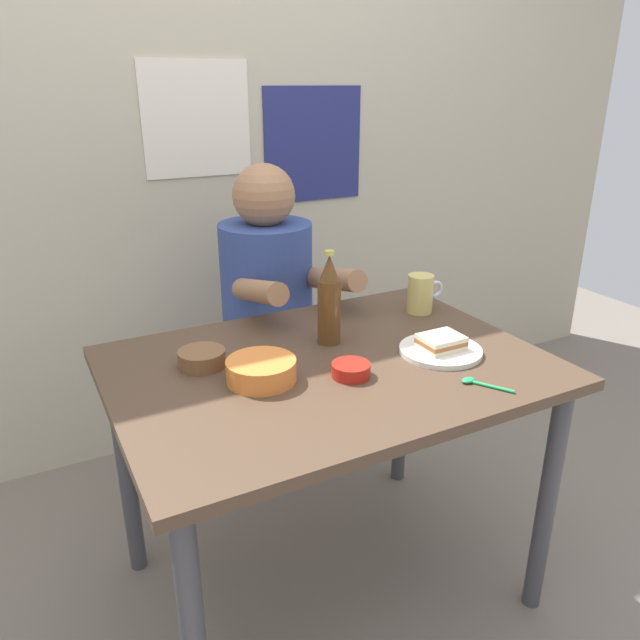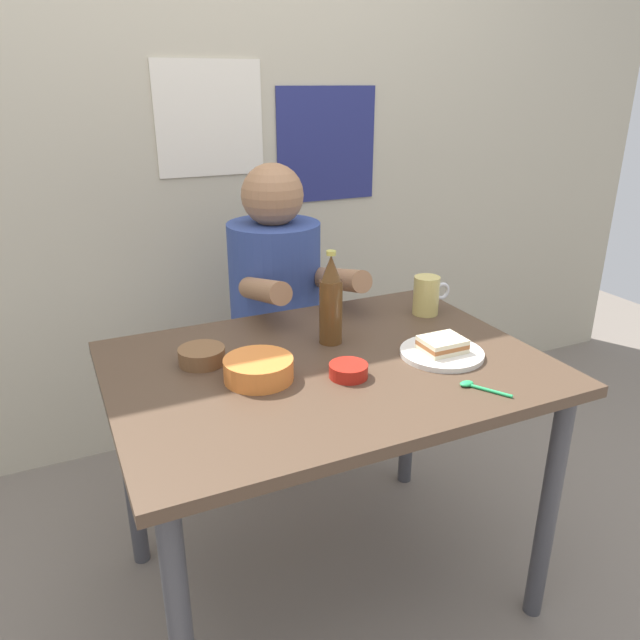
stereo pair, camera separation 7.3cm
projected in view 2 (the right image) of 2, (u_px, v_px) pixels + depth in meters
name	position (u px, v px, depth m)	size (l,w,h in m)	color
ground_plane	(327.00, 583.00, 1.83)	(6.00, 6.00, 0.00)	slate
wall_back	(206.00, 115.00, 2.24)	(4.40, 0.09, 2.60)	#BCB299
dining_table	(328.00, 394.00, 1.60)	(1.10, 0.80, 0.74)	#4C3828
stool	(278.00, 386.00, 2.27)	(0.34, 0.34, 0.45)	#4C4C51
person_seated	(276.00, 281.00, 2.11)	(0.33, 0.56, 0.72)	#33478C
plate_orange	(442.00, 353.00, 1.60)	(0.22, 0.22, 0.01)	silver
sandwich	(442.00, 344.00, 1.59)	(0.11, 0.09, 0.04)	beige
beer_mug	(427.00, 295.00, 1.87)	(0.13, 0.08, 0.12)	#D1BC66
beer_bottle	(331.00, 302.00, 1.64)	(0.06, 0.06, 0.26)	#593819
sambal_bowl_red	(348.00, 370.00, 1.48)	(0.10, 0.10, 0.03)	#B21E14
soup_bowl_orange	(259.00, 368.00, 1.46)	(0.17, 0.17, 0.05)	orange
condiment_bowl_brown	(202.00, 355.00, 1.55)	(0.12, 0.12, 0.04)	brown
spoon	(476.00, 386.00, 1.43)	(0.08, 0.11, 0.01)	#26A559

